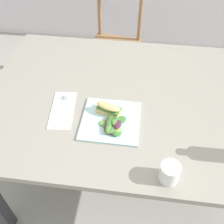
# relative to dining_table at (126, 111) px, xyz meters

# --- Properties ---
(ground_plane) EXTENTS (7.35, 7.35, 0.00)m
(ground_plane) POSITION_rel_dining_table_xyz_m (0.01, -0.10, -0.64)
(ground_plane) COLOR gray
(dining_table) EXTENTS (1.44, 1.03, 0.74)m
(dining_table) POSITION_rel_dining_table_xyz_m (0.00, 0.00, 0.00)
(dining_table) COLOR gray
(dining_table) RESTS_ON ground
(chair_wooden_far) EXTENTS (0.46, 0.46, 0.87)m
(chair_wooden_far) POSITION_rel_dining_table_xyz_m (-0.18, 0.93, -0.19)
(chair_wooden_far) COLOR #8E6642
(chair_wooden_far) RESTS_ON ground
(plate_lunch) EXTENTS (0.26, 0.26, 0.01)m
(plate_lunch) POSITION_rel_dining_table_xyz_m (-0.06, -0.18, 0.11)
(plate_lunch) COLOR silver
(plate_lunch) RESTS_ON dining_table
(sandwich_half_front) EXTENTS (0.12, 0.09, 0.06)m
(sandwich_half_front) POSITION_rel_dining_table_xyz_m (-0.07, -0.14, 0.14)
(sandwich_half_front) COLOR #DBB270
(sandwich_half_front) RESTS_ON plate_lunch
(salad_mixed_greens) EXTENTS (0.13, 0.14, 0.04)m
(salad_mixed_greens) POSITION_rel_dining_table_xyz_m (-0.04, -0.22, 0.13)
(salad_mixed_greens) COLOR #6B9E47
(salad_mixed_greens) RESTS_ON plate_lunch
(napkin_folded) EXTENTS (0.13, 0.26, 0.00)m
(napkin_folded) POSITION_rel_dining_table_xyz_m (-0.30, -0.14, 0.10)
(napkin_folded) COLOR white
(napkin_folded) RESTS_ON dining_table
(fork_on_napkin) EXTENTS (0.05, 0.19, 0.00)m
(fork_on_napkin) POSITION_rel_dining_table_xyz_m (-0.30, -0.12, 0.11)
(fork_on_napkin) COLOR silver
(fork_on_napkin) RESTS_ON napkin_folded
(cup_extra_side) EXTENTS (0.08, 0.08, 0.08)m
(cup_extra_side) POSITION_rel_dining_table_xyz_m (0.20, -0.44, 0.14)
(cup_extra_side) COLOR white
(cup_extra_side) RESTS_ON dining_table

